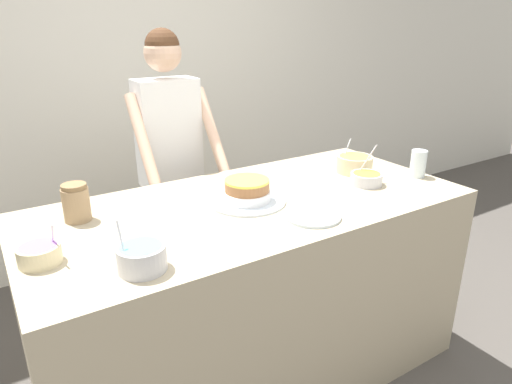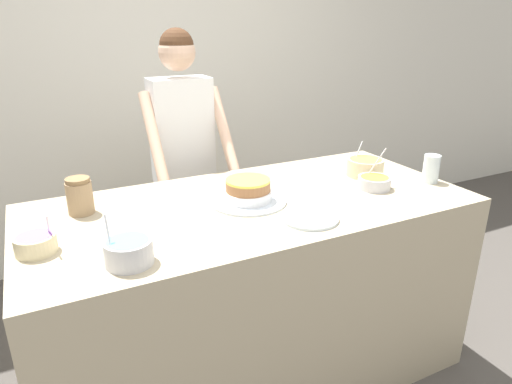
{
  "view_description": "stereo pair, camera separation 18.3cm",
  "coord_description": "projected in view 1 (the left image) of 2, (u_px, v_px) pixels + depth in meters",
  "views": [
    {
      "loc": [
        -0.99,
        -1.14,
        1.68
      ],
      "look_at": [
        -0.01,
        0.41,
        0.99
      ],
      "focal_mm": 32.0,
      "sensor_mm": 36.0,
      "label": 1
    },
    {
      "loc": [
        -0.83,
        -1.23,
        1.68
      ],
      "look_at": [
        -0.01,
        0.41,
        0.99
      ],
      "focal_mm": 32.0,
      "sensor_mm": 36.0,
      "label": 2
    }
  ],
  "objects": [
    {
      "name": "wall_back",
      "position": [
        131.0,
        78.0,
        3.12
      ],
      "size": [
        10.0,
        0.05,
        2.6
      ],
      "color": "silver",
      "rests_on": "ground_plane"
    },
    {
      "name": "frosting_bowl_orange",
      "position": [
        366.0,
        178.0,
        2.23
      ],
      "size": [
        0.15,
        0.15,
        0.19
      ],
      "color": "silver",
      "rests_on": "counter"
    },
    {
      "name": "ceramic_plate",
      "position": [
        313.0,
        216.0,
        1.87
      ],
      "size": [
        0.23,
        0.23,
        0.01
      ],
      "color": "silver",
      "rests_on": "counter"
    },
    {
      "name": "frosting_bowl_blue",
      "position": [
        142.0,
        257.0,
        1.46
      ],
      "size": [
        0.16,
        0.16,
        0.18
      ],
      "color": "silver",
      "rests_on": "counter"
    },
    {
      "name": "drinking_glass",
      "position": [
        418.0,
        164.0,
        2.33
      ],
      "size": [
        0.08,
        0.08,
        0.14
      ],
      "color": "silver",
      "rests_on": "counter"
    },
    {
      "name": "stoneware_jar",
      "position": [
        76.0,
        203.0,
        1.81
      ],
      "size": [
        0.11,
        0.11,
        0.15
      ],
      "color": "#9E7F5B",
      "rests_on": "counter"
    },
    {
      "name": "person_baker",
      "position": [
        170.0,
        146.0,
        2.55
      ],
      "size": [
        0.45,
        0.45,
        1.64
      ],
      "color": "#2D2D38",
      "rests_on": "ground_plane"
    },
    {
      "name": "counter",
      "position": [
        252.0,
        291.0,
        2.19
      ],
      "size": [
        1.96,
        0.9,
        0.92
      ],
      "color": "tan",
      "rests_on": "ground_plane"
    },
    {
      "name": "frosting_bowl_olive",
      "position": [
        354.0,
        163.0,
        2.4
      ],
      "size": [
        0.19,
        0.19,
        0.16
      ],
      "color": "beige",
      "rests_on": "counter"
    },
    {
      "name": "cake",
      "position": [
        247.0,
        193.0,
        2.0
      ],
      "size": [
        0.34,
        0.34,
        0.11
      ],
      "color": "silver",
      "rests_on": "counter"
    },
    {
      "name": "frosting_bowl_purple",
      "position": [
        39.0,
        253.0,
        1.5
      ],
      "size": [
        0.14,
        0.14,
        0.15
      ],
      "color": "beige",
      "rests_on": "counter"
    }
  ]
}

